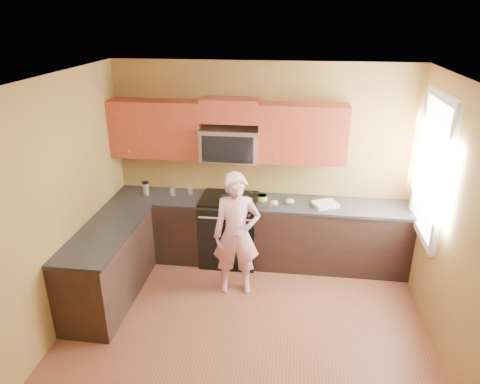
% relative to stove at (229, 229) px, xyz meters
% --- Properties ---
extents(floor, '(4.00, 4.00, 0.00)m').
position_rel_stove_xyz_m(floor, '(0.40, -1.68, -0.47)').
color(floor, brown).
rests_on(floor, ground).
extents(ceiling, '(4.00, 4.00, 0.00)m').
position_rel_stove_xyz_m(ceiling, '(0.40, -1.68, 2.23)').
color(ceiling, white).
rests_on(ceiling, ground).
extents(wall_back, '(4.00, 0.00, 4.00)m').
position_rel_stove_xyz_m(wall_back, '(0.40, 0.32, 0.88)').
color(wall_back, olive).
rests_on(wall_back, ground).
extents(wall_left, '(0.00, 4.00, 4.00)m').
position_rel_stove_xyz_m(wall_left, '(-1.60, -1.68, 0.88)').
color(wall_left, olive).
rests_on(wall_left, ground).
extents(wall_right, '(0.00, 4.00, 4.00)m').
position_rel_stove_xyz_m(wall_right, '(2.40, -1.68, 0.88)').
color(wall_right, olive).
rests_on(wall_right, ground).
extents(cabinet_back_run, '(4.00, 0.60, 0.88)m').
position_rel_stove_xyz_m(cabinet_back_run, '(0.40, 0.02, -0.03)').
color(cabinet_back_run, black).
rests_on(cabinet_back_run, floor).
extents(cabinet_left_run, '(0.60, 1.60, 0.88)m').
position_rel_stove_xyz_m(cabinet_left_run, '(-1.30, -1.08, -0.03)').
color(cabinet_left_run, black).
rests_on(cabinet_left_run, floor).
extents(countertop_back, '(4.00, 0.62, 0.04)m').
position_rel_stove_xyz_m(countertop_back, '(0.40, 0.01, 0.43)').
color(countertop_back, black).
rests_on(countertop_back, cabinet_back_run).
extents(countertop_left, '(0.62, 1.60, 0.04)m').
position_rel_stove_xyz_m(countertop_left, '(-1.29, -1.08, 0.43)').
color(countertop_left, black).
rests_on(countertop_left, cabinet_left_run).
extents(stove, '(0.76, 0.65, 0.95)m').
position_rel_stove_xyz_m(stove, '(0.00, 0.00, 0.00)').
color(stove, black).
rests_on(stove, floor).
extents(microwave, '(0.76, 0.40, 0.42)m').
position_rel_stove_xyz_m(microwave, '(0.00, 0.12, 0.97)').
color(microwave, silver).
rests_on(microwave, wall_back).
extents(upper_cab_left, '(1.22, 0.33, 0.75)m').
position_rel_stove_xyz_m(upper_cab_left, '(-0.99, 0.16, 0.97)').
color(upper_cab_left, maroon).
rests_on(upper_cab_left, wall_back).
extents(upper_cab_right, '(1.12, 0.33, 0.75)m').
position_rel_stove_xyz_m(upper_cab_right, '(0.94, 0.16, 0.97)').
color(upper_cab_right, maroon).
rests_on(upper_cab_right, wall_back).
extents(upper_cab_over_mw, '(0.76, 0.33, 0.30)m').
position_rel_stove_xyz_m(upper_cab_over_mw, '(0.00, 0.16, 1.62)').
color(upper_cab_over_mw, maroon).
rests_on(upper_cab_over_mw, wall_back).
extents(window, '(0.06, 1.06, 1.66)m').
position_rel_stove_xyz_m(window, '(2.38, -0.48, 1.17)').
color(window, white).
rests_on(window, wall_right).
extents(woman, '(0.61, 0.45, 1.56)m').
position_rel_stove_xyz_m(woman, '(0.20, -0.70, 0.30)').
color(woman, pink).
rests_on(woman, floor).
extents(frying_pan, '(0.26, 0.42, 0.05)m').
position_rel_stove_xyz_m(frying_pan, '(0.02, -0.08, 0.47)').
color(frying_pan, black).
rests_on(frying_pan, stove).
extents(butter_tub, '(0.14, 0.14, 0.10)m').
position_rel_stove_xyz_m(butter_tub, '(0.45, 0.04, 0.45)').
color(butter_tub, '#FFBE43').
rests_on(butter_tub, countertop_back).
extents(toast_slice, '(0.13, 0.13, 0.01)m').
position_rel_stove_xyz_m(toast_slice, '(0.60, -0.08, 0.45)').
color(toast_slice, '#B27F47').
rests_on(toast_slice, countertop_back).
extents(napkin_a, '(0.11, 0.12, 0.06)m').
position_rel_stove_xyz_m(napkin_a, '(0.61, -0.08, 0.48)').
color(napkin_a, silver).
rests_on(napkin_a, countertop_back).
extents(napkin_b, '(0.13, 0.14, 0.07)m').
position_rel_stove_xyz_m(napkin_b, '(0.81, -0.02, 0.48)').
color(napkin_b, silver).
rests_on(napkin_b, countertop_back).
extents(dish_towel, '(0.38, 0.35, 0.05)m').
position_rel_stove_xyz_m(dish_towel, '(1.27, -0.04, 0.47)').
color(dish_towel, white).
rests_on(dish_towel, countertop_back).
extents(travel_mug, '(0.11, 0.11, 0.19)m').
position_rel_stove_xyz_m(travel_mug, '(-1.16, 0.02, 0.45)').
color(travel_mug, silver).
rests_on(travel_mug, countertop_back).
extents(glass_b, '(0.07, 0.07, 0.12)m').
position_rel_stove_xyz_m(glass_b, '(-0.79, 0.07, 0.51)').
color(glass_b, silver).
rests_on(glass_b, countertop_back).
extents(glass_c, '(0.09, 0.09, 0.12)m').
position_rel_stove_xyz_m(glass_c, '(-0.57, 0.14, 0.51)').
color(glass_c, silver).
rests_on(glass_c, countertop_back).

